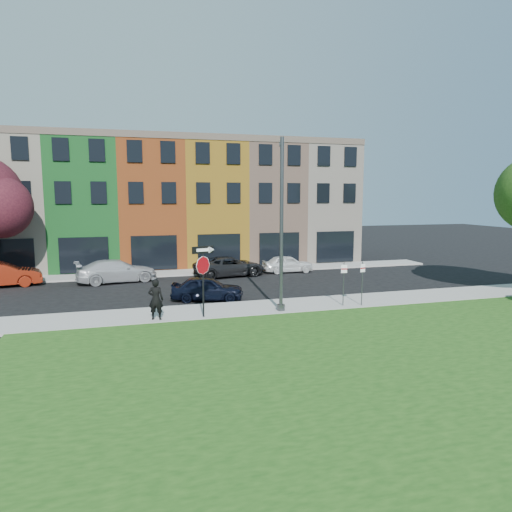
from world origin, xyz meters
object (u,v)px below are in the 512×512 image
object	(u,v)px
stop_sign	(203,267)
sedan_near	(207,288)
man	(156,299)
street_lamp	(281,225)

from	to	relation	value
stop_sign	sedan_near	xyz separation A→B (m)	(0.84, 3.87, -1.83)
man	street_lamp	bearing A→B (deg)	-159.03
stop_sign	man	size ratio (longest dim) A/B	1.76
stop_sign	street_lamp	xyz separation A→B (m)	(3.96, 0.36, 1.88)
sedan_near	street_lamp	size ratio (longest dim) A/B	0.50
man	sedan_near	xyz separation A→B (m)	(3.02, 3.73, -0.40)
stop_sign	street_lamp	bearing A→B (deg)	-8.65
man	street_lamp	xyz separation A→B (m)	(6.14, 0.22, 3.31)
man	stop_sign	bearing A→B (deg)	-164.73
stop_sign	sedan_near	size ratio (longest dim) A/B	0.79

